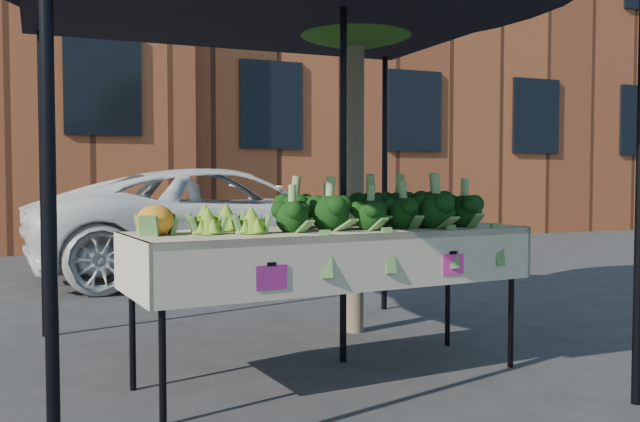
% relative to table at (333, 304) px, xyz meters
% --- Properties ---
extents(ground, '(90.00, 90.00, 0.00)m').
position_rel_table_xyz_m(ground, '(-0.13, -0.12, -0.45)').
color(ground, '#272729').
extents(table, '(2.47, 1.03, 0.90)m').
position_rel_table_xyz_m(table, '(0.00, 0.00, 0.00)').
color(table, '#BBB293').
rests_on(table, ground).
extents(canopy, '(3.16, 3.16, 2.74)m').
position_rel_table_xyz_m(canopy, '(-0.14, 0.39, 0.92)').
color(canopy, black).
rests_on(canopy, ground).
extents(broccoli_heap, '(1.39, 0.59, 0.29)m').
position_rel_table_xyz_m(broccoli_heap, '(0.27, 0.03, 0.59)').
color(broccoli_heap, black).
rests_on(broccoli_heap, table).
extents(romanesco_cluster, '(0.45, 0.59, 0.22)m').
position_rel_table_xyz_m(romanesco_cluster, '(-0.67, 0.04, 0.56)').
color(romanesco_cluster, '#92B831').
rests_on(romanesco_cluster, table).
extents(cauliflower_pair, '(0.22, 0.22, 0.20)m').
position_rel_table_xyz_m(cauliflower_pair, '(-1.05, -0.05, 0.55)').
color(cauliflower_pair, orange).
rests_on(cauliflower_pair, table).
extents(vehicle, '(1.43, 2.26, 4.77)m').
position_rel_table_xyz_m(vehicle, '(0.56, 4.65, 1.93)').
color(vehicle, white).
rests_on(vehicle, ground).
extents(street_tree, '(1.98, 1.98, 3.89)m').
position_rel_table_xyz_m(street_tree, '(0.66, 1.09, 1.50)').
color(street_tree, '#1E4C14').
rests_on(street_tree, ground).
extents(building_right, '(12.00, 8.00, 8.50)m').
position_rel_table_xyz_m(building_right, '(6.87, 12.38, 3.80)').
color(building_right, brown).
rests_on(building_right, ground).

